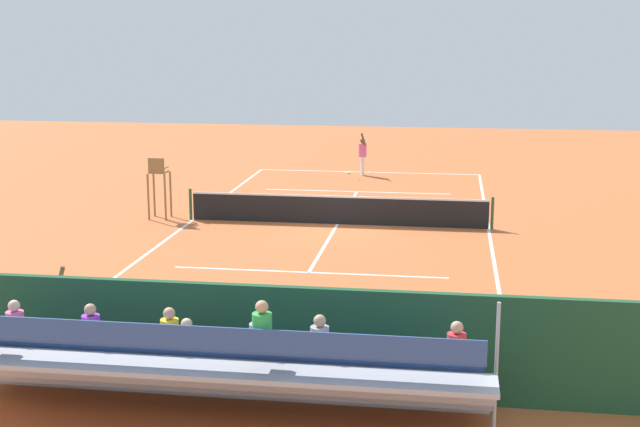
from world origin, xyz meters
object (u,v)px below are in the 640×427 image
(tennis_ball_near, at_px, (358,179))
(equipment_bag, at_px, (247,368))
(tennis_racket, at_px, (348,172))
(tennis_net, at_px, (338,209))
(umpire_chair, at_px, (159,181))
(tennis_player, at_px, (362,153))
(line_judge, at_px, (57,313))
(bleacher_stand, at_px, (215,367))
(courtside_bench, at_px, (342,352))

(tennis_ball_near, bearing_deg, equipment_bag, 90.63)
(tennis_racket, bearing_deg, tennis_ball_near, 111.17)
(equipment_bag, bearing_deg, tennis_racket, -87.77)
(equipment_bag, xyz_separation_m, tennis_ball_near, (0.25, -22.29, -0.15))
(tennis_net, bearing_deg, tennis_ball_near, -88.47)
(umpire_chair, distance_m, tennis_racket, 12.02)
(tennis_player, height_order, line_judge, same)
(tennis_net, relative_size, tennis_ball_near, 156.06)
(bleacher_stand, distance_m, equipment_bag, 2.13)
(tennis_net, bearing_deg, bleacher_stand, 89.81)
(courtside_bench, xyz_separation_m, tennis_racket, (2.74, -23.95, -0.54))
(umpire_chair, relative_size, courtside_bench, 1.19)
(bleacher_stand, height_order, line_judge, bleacher_stand)
(bleacher_stand, bearing_deg, tennis_racket, -88.07)
(tennis_player, distance_m, tennis_racket, 1.38)
(courtside_bench, bearing_deg, tennis_ball_near, -84.72)
(tennis_ball_near, bearing_deg, bleacher_stand, 90.44)
(tennis_net, height_order, tennis_racket, tennis_net)
(tennis_net, distance_m, tennis_player, 10.09)
(tennis_ball_near, bearing_deg, tennis_player, -92.15)
(tennis_racket, bearing_deg, tennis_net, 94.97)
(umpire_chair, bearing_deg, tennis_player, -120.68)
(equipment_bag, height_order, line_judge, line_judge)
(tennis_net, distance_m, equipment_bag, 13.40)
(tennis_net, bearing_deg, courtside_bench, 97.77)
(bleacher_stand, height_order, equipment_bag, bleacher_stand)
(umpire_chair, height_order, tennis_player, umpire_chair)
(umpire_chair, xyz_separation_m, tennis_player, (-6.01, -10.12, -0.30))
(umpire_chair, height_order, equipment_bag, umpire_chair)
(bleacher_stand, bearing_deg, courtside_bench, -131.49)
(courtside_bench, relative_size, equipment_bag, 2.00)
(umpire_chair, relative_size, tennis_ball_near, 32.42)
(tennis_player, height_order, tennis_ball_near, tennis_player)
(umpire_chair, height_order, courtside_bench, umpire_chair)
(tennis_net, distance_m, tennis_racket, 10.73)
(equipment_bag, distance_m, tennis_player, 23.50)
(umpire_chair, bearing_deg, courtside_bench, 121.20)
(tennis_net, relative_size, equipment_bag, 11.44)
(courtside_bench, relative_size, tennis_ball_near, 27.27)
(umpire_chair, bearing_deg, tennis_ball_near, -123.72)
(tennis_player, bearing_deg, bleacher_stand, 90.32)
(umpire_chair, relative_size, equipment_bag, 2.38)
(tennis_net, xyz_separation_m, tennis_racket, (0.93, -10.68, -0.49))
(tennis_racket, bearing_deg, line_judge, 83.15)
(bleacher_stand, xyz_separation_m, tennis_player, (0.14, -25.46, 0.05))
(tennis_racket, height_order, tennis_ball_near, tennis_ball_near)
(tennis_racket, height_order, line_judge, line_judge)
(tennis_net, bearing_deg, umpire_chair, 0.40)
(tennis_ball_near, distance_m, line_judge, 22.43)
(tennis_net, xyz_separation_m, umpire_chair, (6.20, 0.04, 0.81))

